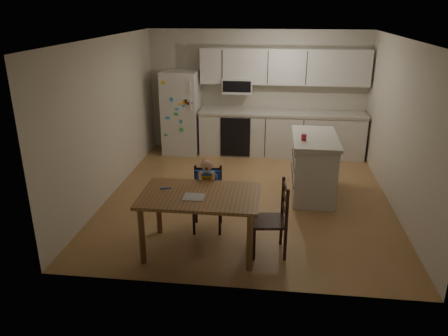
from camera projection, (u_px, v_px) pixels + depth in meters
room at (251, 115)px, 7.19m from camera, size 4.52×5.01×2.51m
refrigerator at (181, 113)px, 9.06m from camera, size 0.72×0.70×1.70m
kitchen_run at (281, 113)px, 8.90m from camera, size 3.37×0.62×2.15m
kitchen_island at (313, 166)px, 7.08m from camera, size 0.70×1.34×0.99m
red_cup at (304, 137)px, 6.71m from camera, size 0.08×0.08×0.10m
dining_table at (200, 202)px, 5.38m from camera, size 1.46×0.94×0.78m
napkin at (194, 197)px, 5.25m from camera, size 0.26×0.22×0.01m
toddler_spoon at (165, 188)px, 5.49m from camera, size 0.12×0.06×0.02m
chair_booster at (208, 186)px, 5.97m from camera, size 0.42×0.42×1.03m
chair_side at (277, 214)px, 5.38m from camera, size 0.47×0.47×0.95m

